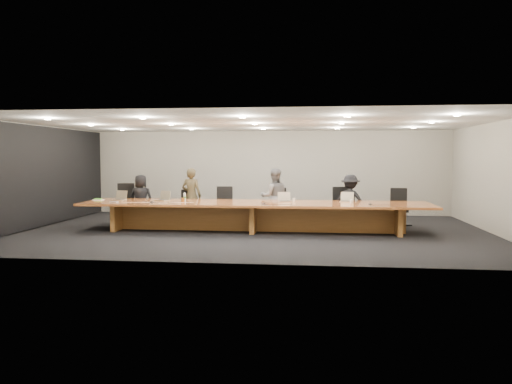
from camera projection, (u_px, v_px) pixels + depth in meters
ground at (255, 231)px, 12.99m from camera, size 12.00×12.00×0.00m
back_wall at (268, 173)px, 16.86m from camera, size 12.00×0.02×2.80m
left_wall_panel at (38, 177)px, 13.57m from camera, size 0.08×7.84×2.74m
conference_table at (255, 211)px, 12.96m from camera, size 9.00×1.80×0.75m
chair_far_left at (126, 203)px, 14.66m from camera, size 0.75×0.75×1.17m
chair_left at (185, 206)px, 14.50m from camera, size 0.59×0.59×0.99m
chair_mid_left at (224, 205)px, 14.31m from camera, size 0.61×0.61×1.10m
chair_mid_right at (276, 206)px, 14.20m from camera, size 0.66×0.66×1.07m
chair_right at (343, 206)px, 14.02m from camera, size 0.68×0.68×1.11m
chair_far_right at (399, 207)px, 13.81m from camera, size 0.59×0.59×1.08m
person_a at (141, 199)px, 14.55m from camera, size 0.73×0.51×1.42m
person_b at (191, 196)px, 14.42m from camera, size 0.64×0.47×1.62m
person_c at (274, 197)px, 14.04m from camera, size 0.88×0.74×1.61m
person_d at (350, 201)px, 13.82m from camera, size 1.05×0.81×1.44m
laptop_a at (119, 195)px, 13.67m from camera, size 0.39×0.32×0.27m
laptop_b at (162, 195)px, 13.52m from camera, size 0.42×0.37×0.27m
laptop_d at (285, 197)px, 13.14m from camera, size 0.38×0.32×0.26m
laptop_e at (347, 197)px, 13.08m from camera, size 0.38×0.31×0.27m
water_bottle at (185, 197)px, 13.19m from camera, size 0.07×0.07×0.22m
amber_mug at (183, 200)px, 13.11m from camera, size 0.10×0.10×0.11m
paper_cup_near at (294, 200)px, 13.24m from camera, size 0.09×0.09×0.09m
paper_cup_far at (351, 201)px, 12.68m from camera, size 0.09×0.09×0.09m
notepad at (98, 200)px, 13.61m from camera, size 0.28×0.22×0.02m
lime_gadget at (98, 199)px, 13.63m from camera, size 0.19×0.12×0.03m
av_box at (114, 202)px, 12.92m from camera, size 0.20×0.16×0.03m
mic_left at (152, 202)px, 12.88m from camera, size 0.16×0.16×0.03m
mic_center at (264, 204)px, 12.43m from camera, size 0.17×0.17×0.03m
mic_right at (370, 204)px, 12.34m from camera, size 0.13×0.13×0.03m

